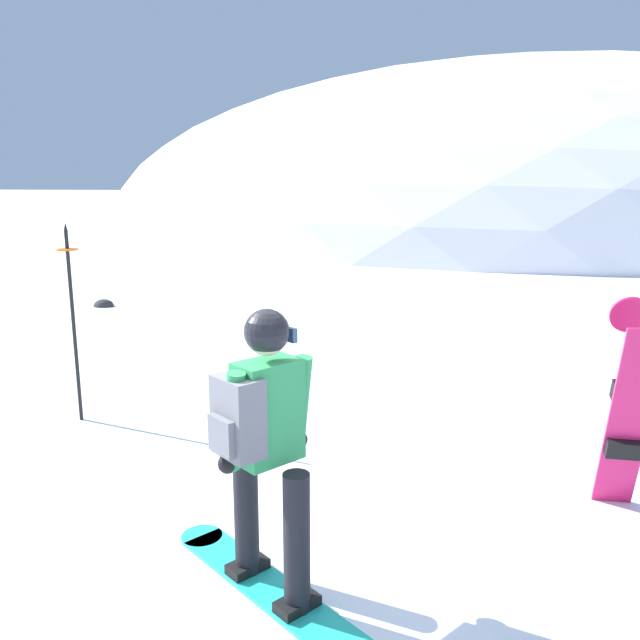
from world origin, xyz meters
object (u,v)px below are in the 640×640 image
(snowboarder_main, at_px, (264,449))
(piste_marker_near, at_px, (72,310))
(spare_snowboard, at_px, (629,409))
(rock_dark, at_px, (104,306))

(snowboarder_main, relative_size, piste_marker_near, 0.86)
(spare_snowboard, bearing_deg, piste_marker_near, 167.97)
(spare_snowboard, relative_size, piste_marker_near, 0.80)
(snowboarder_main, distance_m, rock_dark, 9.71)
(rock_dark, bearing_deg, snowboarder_main, -56.11)
(snowboarder_main, relative_size, rock_dark, 4.32)
(rock_dark, bearing_deg, spare_snowboard, -40.92)
(snowboarder_main, height_order, rock_dark, snowboarder_main)
(snowboarder_main, distance_m, spare_snowboard, 2.67)
(piste_marker_near, bearing_deg, snowboarder_main, -42.89)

